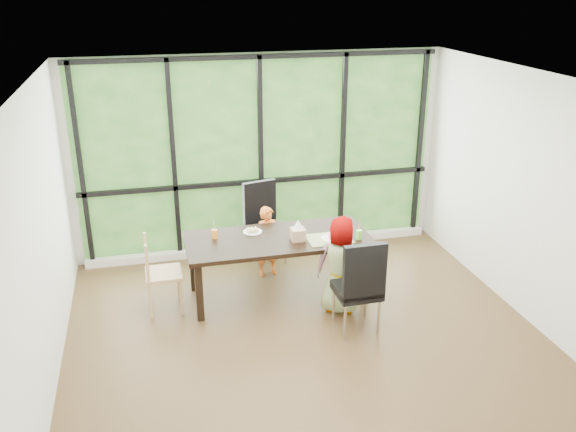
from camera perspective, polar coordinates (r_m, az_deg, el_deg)
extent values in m
plane|color=black|center=(6.71, 1.40, -10.68)|extent=(5.00, 5.00, 0.00)
plane|color=silver|center=(8.17, -2.66, 5.76)|extent=(5.00, 0.00, 5.00)
cube|color=#255020|center=(8.15, -2.63, 5.72)|extent=(4.80, 0.02, 2.65)
cube|color=silver|center=(8.53, -2.38, -2.85)|extent=(4.80, 0.12, 0.10)
cube|color=black|center=(7.21, -0.96, -4.77)|extent=(2.15, 0.93, 0.75)
cube|color=black|center=(7.98, -2.10, -0.78)|extent=(0.55, 0.55, 1.08)
cube|color=black|center=(6.52, 6.53, -6.36)|extent=(0.46, 0.46, 1.08)
cube|color=tan|center=(7.02, -11.67, -5.35)|extent=(0.41, 0.43, 0.90)
imported|color=orange|center=(7.67, -1.90, -2.40)|extent=(0.37, 0.28, 0.92)
imported|color=slate|center=(6.84, 5.21, -4.60)|extent=(0.66, 0.56, 1.14)
cube|color=tan|center=(7.03, 3.89, -2.16)|extent=(0.51, 0.37, 0.01)
cylinder|color=white|center=(7.20, -3.36, -1.51)|extent=(0.22, 0.22, 0.01)
cylinder|color=white|center=(7.03, 4.20, -2.13)|extent=(0.26, 0.26, 0.02)
cylinder|color=orange|center=(7.07, -6.96, -1.70)|extent=(0.07, 0.07, 0.11)
cylinder|color=#70DD41|center=(7.04, 6.72, -1.75)|extent=(0.07, 0.07, 0.11)
cube|color=tan|center=(6.97, 0.94, -1.74)|extent=(0.16, 0.16, 0.14)
cylinder|color=white|center=(7.03, -6.99, -1.01)|extent=(0.01, 0.04, 0.20)
cylinder|color=pink|center=(7.01, 6.76, -1.03)|extent=(0.01, 0.04, 0.20)
cone|color=white|center=(6.92, 0.95, -0.80)|extent=(0.12, 0.12, 0.11)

